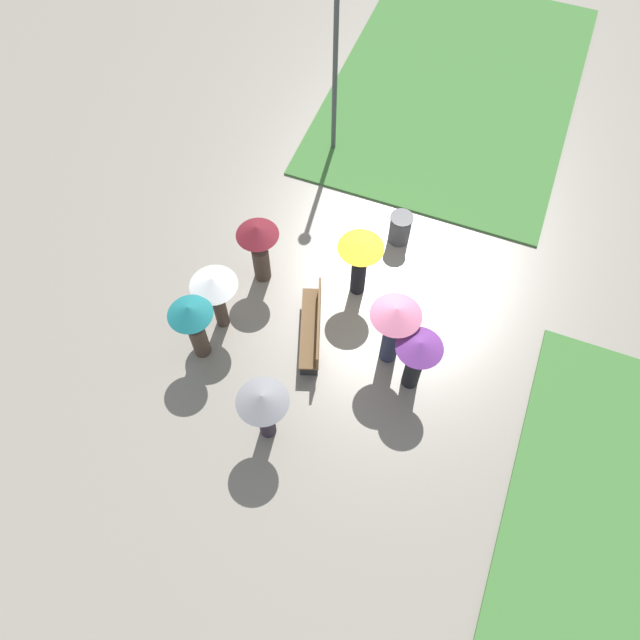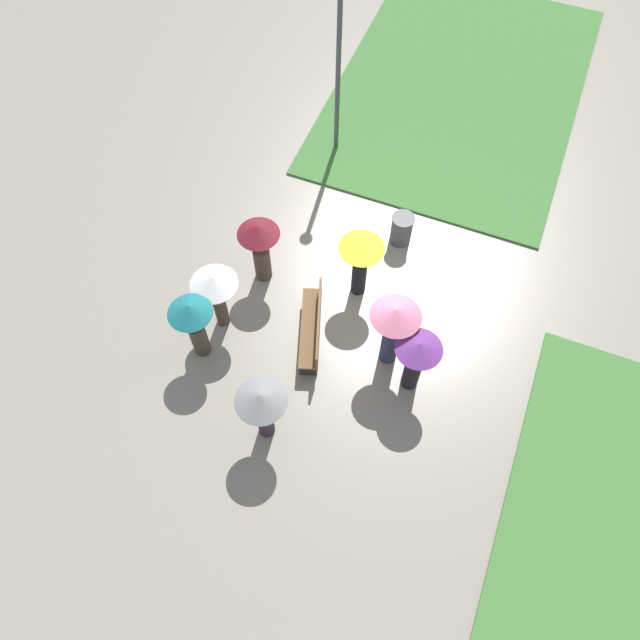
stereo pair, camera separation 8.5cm
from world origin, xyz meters
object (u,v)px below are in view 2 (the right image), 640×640
(crowd_person_pink, at_px, (394,326))
(crowd_person_teal, at_px, (193,321))
(crowd_person_grey, at_px, (262,405))
(crowd_person_yellow, at_px, (361,257))
(crowd_person_purple, at_px, (416,358))
(crowd_person_maroon, at_px, (260,244))
(trash_bin, at_px, (402,229))
(crowd_person_white, at_px, (215,288))
(lamp_post, at_px, (339,53))
(park_bench, at_px, (314,327))

(crowd_person_pink, height_order, crowd_person_teal, crowd_person_pink)
(crowd_person_grey, xyz_separation_m, crowd_person_yellow, (-3.91, 0.56, -0.05))
(crowd_person_purple, bearing_deg, crowd_person_pink, -38.34)
(crowd_person_maroon, height_order, crowd_person_pink, crowd_person_pink)
(trash_bin, xyz_separation_m, crowd_person_white, (3.65, -2.98, 0.94))
(crowd_person_maroon, xyz_separation_m, crowd_person_teal, (2.29, -0.44, 0.04))
(lamp_post, height_order, crowd_person_white, lamp_post)
(lamp_post, height_order, crowd_person_yellow, lamp_post)
(crowd_person_grey, bearing_deg, park_bench, -64.94)
(trash_bin, bearing_deg, lamp_post, -132.06)
(crowd_person_teal, height_order, crowd_person_grey, crowd_person_teal)
(lamp_post, distance_m, crowd_person_white, 6.17)
(trash_bin, height_order, crowd_person_maroon, crowd_person_maroon)
(crowd_person_pink, bearing_deg, crowd_person_maroon, 57.95)
(crowd_person_yellow, bearing_deg, park_bench, -40.52)
(trash_bin, bearing_deg, crowd_person_yellow, -14.91)
(trash_bin, distance_m, crowd_person_grey, 5.80)
(trash_bin, relative_size, crowd_person_teal, 0.45)
(crowd_person_purple, xyz_separation_m, crowd_person_pink, (-0.43, -0.63, 0.18))
(trash_bin, height_order, crowd_person_yellow, crowd_person_yellow)
(park_bench, distance_m, crowd_person_yellow, 1.81)
(crowd_person_teal, xyz_separation_m, crowd_person_grey, (1.18, 2.07, 0.06))
(park_bench, xyz_separation_m, crowd_person_pink, (-0.16, 1.67, 0.87))
(crowd_person_purple, xyz_separation_m, crowd_person_yellow, (-1.82, -1.82, 0.10))
(park_bench, bearing_deg, crowd_person_purple, 64.14)
(park_bench, relative_size, crowd_person_purple, 1.15)
(lamp_post, height_order, crowd_person_maroon, lamp_post)
(crowd_person_purple, bearing_deg, park_bench, -10.60)
(trash_bin, distance_m, crowd_person_white, 4.80)
(crowd_person_pink, bearing_deg, crowd_person_teal, 93.02)
(park_bench, distance_m, crowd_person_white, 2.25)
(lamp_post, xyz_separation_m, crowd_person_white, (5.95, -0.43, -1.57))
(park_bench, xyz_separation_m, crowd_person_purple, (0.27, 2.30, 0.69))
(crowd_person_white, bearing_deg, crowd_person_grey, -75.31)
(park_bench, distance_m, crowd_person_maroon, 2.17)
(crowd_person_grey, relative_size, crowd_person_yellow, 0.99)
(crowd_person_white, bearing_deg, crowd_person_purple, -28.57)
(lamp_post, bearing_deg, trash_bin, 47.94)
(crowd_person_pink, relative_size, crowd_person_teal, 1.07)
(crowd_person_pink, xyz_separation_m, crowd_person_yellow, (-1.39, -1.19, -0.08))
(trash_bin, bearing_deg, crowd_person_pink, 13.24)
(crowd_person_yellow, bearing_deg, trash_bin, 141.59)
(park_bench, bearing_deg, crowd_person_yellow, 143.75)
(trash_bin, bearing_deg, crowd_person_white, -39.25)
(park_bench, distance_m, crowd_person_pink, 1.89)
(crowd_person_maroon, distance_m, crowd_person_pink, 3.52)
(trash_bin, relative_size, crowd_person_white, 0.47)
(crowd_person_white, relative_size, crowd_person_yellow, 0.98)
(lamp_post, bearing_deg, crowd_person_white, -4.10)
(crowd_person_pink, distance_m, crowd_person_yellow, 1.83)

